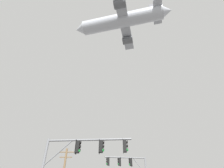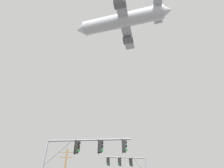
{
  "view_description": "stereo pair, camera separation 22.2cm",
  "coord_description": "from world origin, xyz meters",
  "views": [
    {
      "loc": [
        0.22,
        -5.28,
        1.59
      ],
      "look_at": [
        0.06,
        14.64,
        15.48
      ],
      "focal_mm": 27.03,
      "sensor_mm": 36.0,
      "label": 1
    },
    {
      "loc": [
        0.44,
        -5.27,
        1.59
      ],
      "look_at": [
        0.06,
        14.64,
        15.48
      ],
      "focal_mm": 27.03,
      "sensor_mm": 36.0,
      "label": 2
    }
  ],
  "objects": [
    {
      "name": "signal_pole_near",
      "position": [
        -2.31,
        8.25,
        4.49
      ],
      "size": [
        6.76,
        0.7,
        5.74
      ],
      "color": "slate",
      "rests_on": "ground"
    },
    {
      "name": "airplane",
      "position": [
        2.75,
        23.98,
        44.11
      ],
      "size": [
        28.0,
        21.63,
        7.66
      ],
      "color": "#B7BCC6"
    }
  ]
}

